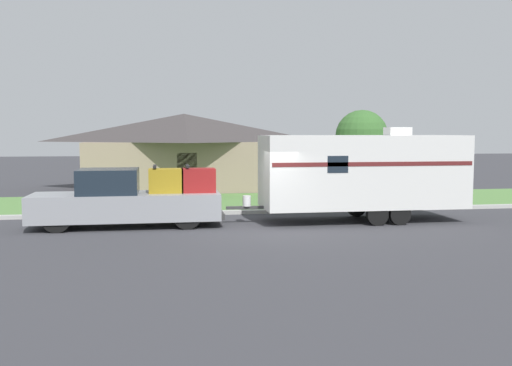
# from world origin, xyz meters

# --- Properties ---
(ground_plane) EXTENTS (120.00, 120.00, 0.00)m
(ground_plane) POSITION_xyz_m (0.00, 0.00, 0.00)
(ground_plane) COLOR #38383D
(curb_strip) EXTENTS (80.00, 0.30, 0.14)m
(curb_strip) POSITION_xyz_m (0.00, 3.75, 0.07)
(curb_strip) COLOR #ADADA8
(curb_strip) RESTS_ON ground_plane
(lawn_strip) EXTENTS (80.00, 7.00, 0.03)m
(lawn_strip) POSITION_xyz_m (0.00, 7.40, 0.01)
(lawn_strip) COLOR #568442
(lawn_strip) RESTS_ON ground_plane
(house_across_street) EXTENTS (11.21, 7.91, 4.17)m
(house_across_street) POSITION_xyz_m (-1.94, 14.61, 2.16)
(house_across_street) COLOR gray
(house_across_street) RESTS_ON ground_plane
(pickup_truck) EXTENTS (6.26, 1.92, 2.04)m
(pickup_truck) POSITION_xyz_m (-4.23, 1.37, 0.90)
(pickup_truck) COLOR black
(pickup_truck) RESTS_ON ground_plane
(travel_trailer) EXTENTS (8.37, 2.42, 3.31)m
(travel_trailer) POSITION_xyz_m (3.85, 1.37, 1.76)
(travel_trailer) COLOR black
(travel_trailer) RESTS_ON ground_plane
(mailbox) EXTENTS (0.48, 0.20, 1.32)m
(mailbox) POSITION_xyz_m (-2.80, 4.62, 1.02)
(mailbox) COLOR brown
(mailbox) RESTS_ON ground_plane
(tree_in_yard) EXTENTS (2.32, 2.32, 4.12)m
(tree_in_yard) POSITION_xyz_m (5.59, 6.43, 2.94)
(tree_in_yard) COLOR brown
(tree_in_yard) RESTS_ON ground_plane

